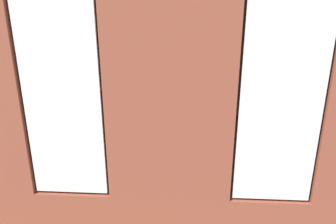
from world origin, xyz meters
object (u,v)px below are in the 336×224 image
object	(u,v)px
coffee_table	(154,127)
potted_plant_foreground_right	(88,89)
remote_gray	(145,122)
potted_plant_by_left_couch	(261,116)
papasan_chair	(157,104)
table_plant_small	(129,120)
media_console	(44,139)
couch_by_window	(168,188)
candle_jar	(175,120)
potted_plant_mid_room_small	(216,133)
potted_plant_near_tv	(43,140)
remote_silver	(159,126)
couch_left	(304,148)
cup_ceramic	(153,123)
tv_flatscreen	(39,107)

from	to	relation	value
coffee_table	potted_plant_foreground_right	size ratio (longest dim) A/B	1.16
remote_gray	potted_plant_by_left_couch	distance (m)	2.63
papasan_chair	table_plant_small	bearing A→B (deg)	76.56
media_console	papasan_chair	xyz separation A→B (m)	(-2.04, -1.89, 0.20)
remote_gray	potted_plant_foreground_right	bearing A→B (deg)	-150.62
media_console	papasan_chair	distance (m)	2.79
coffee_table	papasan_chair	world-z (taller)	papasan_chair
couch_by_window	potted_plant_by_left_couch	size ratio (longest dim) A/B	2.85
coffee_table	candle_jar	world-z (taller)	candle_jar
potted_plant_mid_room_small	potted_plant_near_tv	bearing A→B (deg)	28.96
couch_by_window	potted_plant_near_tv	xyz separation A→B (m)	(1.99, -0.65, 0.36)
couch_by_window	remote_silver	world-z (taller)	couch_by_window
couch_left	potted_plant_by_left_couch	bearing A→B (deg)	-166.10
cup_ceramic	potted_plant_near_tv	size ratio (longest dim) A/B	0.07
potted_plant_mid_room_small	coffee_table	bearing A→B (deg)	5.07
media_console	potted_plant_by_left_couch	world-z (taller)	potted_plant_by_left_couch
remote_silver	potted_plant_foreground_right	world-z (taller)	potted_plant_foreground_right
coffee_table	remote_gray	bearing A→B (deg)	-24.34
candle_jar	potted_plant_near_tv	xyz separation A→B (m)	(1.99, 1.58, 0.18)
potted_plant_by_left_couch	potted_plant_mid_room_small	world-z (taller)	potted_plant_by_left_couch
table_plant_small	couch_by_window	bearing A→B (deg)	114.07
remote_gray	potted_plant_mid_room_small	xyz separation A→B (m)	(-1.47, -0.03, -0.20)
couch_by_window	potted_plant_near_tv	bearing A→B (deg)	-18.17
candle_jar	media_console	bearing A→B (deg)	11.58
tv_flatscreen	coffee_table	bearing A→B (deg)	-169.42
couch_left	media_console	distance (m)	4.86
candle_jar	papasan_chair	bearing A→B (deg)	-69.51
potted_plant_by_left_couch	potted_plant_mid_room_small	size ratio (longest dim) A/B	1.53
candle_jar	media_console	world-z (taller)	candle_jar
papasan_chair	couch_left	bearing A→B (deg)	142.49
remote_gray	papasan_chair	bearing A→B (deg)	156.20
coffee_table	remote_silver	size ratio (longest dim) A/B	9.14
potted_plant_near_tv	potted_plant_by_left_couch	world-z (taller)	potted_plant_near_tv
table_plant_small	tv_flatscreen	size ratio (longest dim) A/B	0.22
potted_plant_mid_room_small	couch_left	bearing A→B (deg)	151.66
potted_plant_by_left_couch	media_console	bearing A→B (deg)	15.26
potted_plant_by_left_couch	remote_gray	bearing A→B (deg)	16.07
cup_ceramic	remote_silver	distance (m)	0.16
remote_gray	candle_jar	bearing A→B (deg)	73.91
couch_by_window	candle_jar	distance (m)	2.24
cup_ceramic	potted_plant_foreground_right	world-z (taller)	potted_plant_foreground_right
coffee_table	tv_flatscreen	bearing A→B (deg)	10.58
couch_by_window	tv_flatscreen	world-z (taller)	tv_flatscreen
potted_plant_near_tv	potted_plant_foreground_right	distance (m)	2.99
couch_by_window	potted_plant_near_tv	size ratio (longest dim) A/B	1.30
remote_gray	remote_silver	bearing A→B (deg)	38.80
candle_jar	table_plant_small	world-z (taller)	table_plant_small
remote_gray	table_plant_small	bearing A→B (deg)	-73.92
couch_left	cup_ceramic	world-z (taller)	couch_left
papasan_chair	candle_jar	bearing A→B (deg)	110.49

